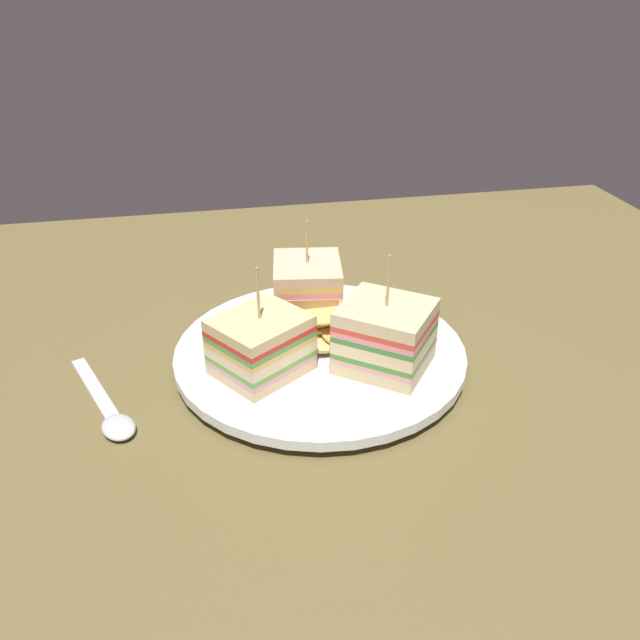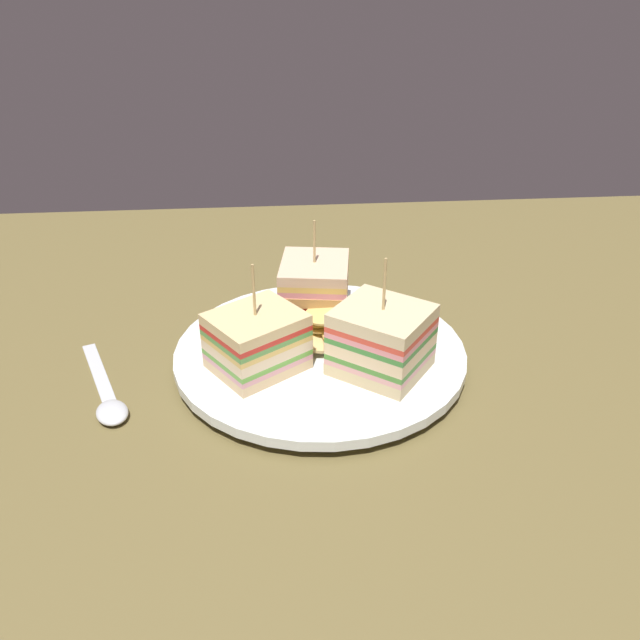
% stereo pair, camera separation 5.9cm
% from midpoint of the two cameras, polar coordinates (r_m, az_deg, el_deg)
% --- Properties ---
extents(ground_plane, '(1.13, 0.90, 0.02)m').
position_cam_midpoint_polar(ground_plane, '(0.62, 2.73, -4.60)').
color(ground_plane, brown).
extents(plate, '(0.27, 0.27, 0.02)m').
position_cam_midpoint_polar(plate, '(0.61, 2.78, -3.09)').
color(plate, white).
rests_on(plate, ground_plane).
extents(sandwich_wedge_0, '(0.10, 0.10, 0.11)m').
position_cam_midpoint_polar(sandwich_wedge_0, '(0.57, 8.38, -1.84)').
color(sandwich_wedge_0, '#D0B784').
rests_on(sandwich_wedge_0, plate).
extents(sandwich_wedge_1, '(0.08, 0.08, 0.10)m').
position_cam_midpoint_polar(sandwich_wedge_1, '(0.65, 1.80, 2.63)').
color(sandwich_wedge_1, beige).
rests_on(sandwich_wedge_1, plate).
extents(sandwich_wedge_2, '(0.10, 0.10, 0.10)m').
position_cam_midpoint_polar(sandwich_wedge_2, '(0.57, -2.59, -1.98)').
color(sandwich_wedge_2, '#E0BC88').
rests_on(sandwich_wedge_2, plate).
extents(chip_pile, '(0.07, 0.08, 0.03)m').
position_cam_midpoint_polar(chip_pile, '(0.61, 3.13, -0.84)').
color(chip_pile, '#EDD278').
rests_on(chip_pile, plate).
extents(salad_garnish, '(0.08, 0.06, 0.02)m').
position_cam_midpoint_polar(salad_garnish, '(0.65, 10.17, -0.05)').
color(salad_garnish, '#56B249').
rests_on(salad_garnish, plate).
extents(spoon, '(0.07, 0.14, 0.01)m').
position_cam_midpoint_polar(spoon, '(0.58, -15.41, -7.08)').
color(spoon, silver).
rests_on(spoon, ground_plane).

